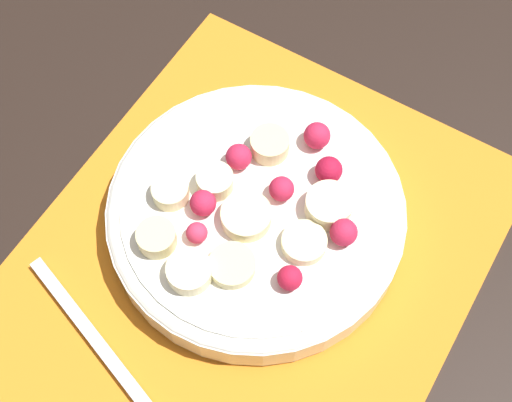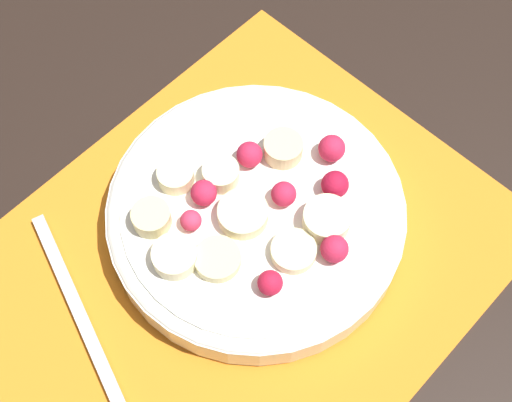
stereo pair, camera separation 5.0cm
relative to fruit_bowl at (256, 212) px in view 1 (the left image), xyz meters
name	(u,v)px [view 1 (the left image)]	position (x,y,z in m)	size (l,w,h in m)	color
ground_plane	(234,286)	(0.05, 0.01, -0.02)	(3.00, 3.00, 0.00)	black
placemat	(234,284)	(0.05, 0.01, -0.02)	(0.41, 0.31, 0.01)	orange
fruit_bowl	(256,212)	(0.00, 0.00, 0.00)	(0.22, 0.22, 0.05)	silver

